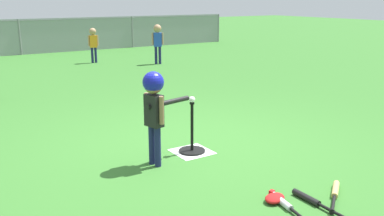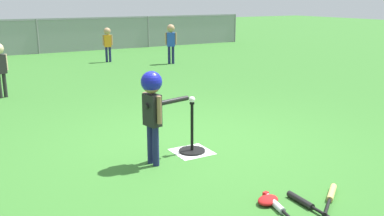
% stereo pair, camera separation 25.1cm
% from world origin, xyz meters
% --- Properties ---
extents(ground_plane, '(60.00, 60.00, 0.00)m').
position_xyz_m(ground_plane, '(0.00, 0.00, 0.00)').
color(ground_plane, '#336B28').
extents(home_plate, '(0.44, 0.44, 0.01)m').
position_xyz_m(home_plate, '(-0.18, -0.17, 0.00)').
color(home_plate, white).
rests_on(home_plate, ground_plane).
extents(batting_tee, '(0.32, 0.32, 0.62)m').
position_xyz_m(batting_tee, '(-0.18, -0.17, 0.09)').
color(batting_tee, black).
rests_on(batting_tee, ground_plane).
extents(baseball_on_tee, '(0.07, 0.07, 0.07)m').
position_xyz_m(baseball_on_tee, '(-0.18, -0.17, 0.65)').
color(baseball_on_tee, white).
rests_on(baseball_on_tee, batting_tee).
extents(batter_child, '(0.62, 0.30, 1.06)m').
position_xyz_m(batter_child, '(-0.74, -0.30, 0.75)').
color(batter_child, '#191E4C').
rests_on(batter_child, ground_plane).
extents(fielder_near_left, '(0.29, 0.20, 0.99)m').
position_xyz_m(fielder_near_left, '(1.39, 7.45, 0.64)').
color(fielder_near_left, '#191E4C').
rests_on(fielder_near_left, ground_plane).
extents(fielder_deep_right, '(0.28, 0.20, 1.01)m').
position_xyz_m(fielder_deep_right, '(-1.81, 4.09, 0.65)').
color(fielder_deep_right, '#262626').
rests_on(fielder_deep_right, ground_plane).
extents(fielder_deep_left, '(0.30, 0.22, 1.10)m').
position_xyz_m(fielder_deep_left, '(2.82, 6.25, 0.71)').
color(fielder_deep_left, '#191E4C').
rests_on(fielder_deep_left, ground_plane).
extents(spare_bat_silver, '(0.19, 0.66, 0.06)m').
position_xyz_m(spare_bat_silver, '(-0.24, -1.80, 0.03)').
color(spare_bat_silver, silver).
rests_on(spare_bat_silver, ground_plane).
extents(spare_bat_wood, '(0.54, 0.41, 0.06)m').
position_xyz_m(spare_bat_wood, '(0.33, -1.88, 0.03)').
color(spare_bat_wood, '#DBB266').
rests_on(spare_bat_wood, ground_plane).
extents(spare_bat_black, '(0.07, 0.62, 0.06)m').
position_xyz_m(spare_bat_black, '(0.01, -1.88, 0.03)').
color(spare_bat_black, black).
rests_on(spare_bat_black, ground_plane).
extents(glove_near_bats, '(0.25, 0.22, 0.07)m').
position_xyz_m(glove_near_bats, '(-0.24, -1.67, 0.04)').
color(glove_near_bats, '#B21919').
rests_on(glove_near_bats, ground_plane).
extents(outfield_fence, '(16.06, 0.06, 1.15)m').
position_xyz_m(outfield_fence, '(0.00, 10.43, 0.62)').
color(outfield_fence, slate).
rests_on(outfield_fence, ground_plane).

